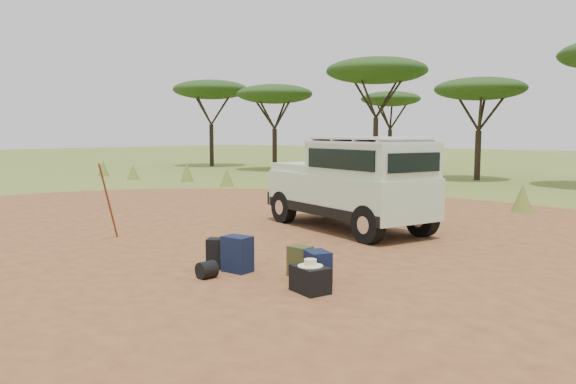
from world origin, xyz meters
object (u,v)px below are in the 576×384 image
Objects in this scene: hard_case at (310,280)px; walking_staff at (108,201)px; duffel_navy at (317,266)px; safari_vehicle at (352,185)px; backpack_navy at (237,254)px; backpack_olive at (300,262)px; backpack_black at (219,253)px.

walking_staff is at bearing -167.43° from hard_case.
safari_vehicle is at bearing 145.55° from duffel_navy.
backpack_navy is at bearing -62.63° from safari_vehicle.
safari_vehicle reaches higher than walking_staff.
backpack_olive is (0.96, 0.40, -0.05)m from backpack_navy.
walking_staff is (-3.31, -4.18, -0.23)m from safari_vehicle.
safari_vehicle is at bearing 113.64° from backpack_olive.
walking_staff is 4.07m from backpack_navy.
backpack_navy is at bearing -156.07° from backpack_olive.
duffel_navy is at bearing -45.28° from safari_vehicle.
backpack_olive reaches higher than hard_case.
safari_vehicle is at bearing 61.02° from backpack_black.
backpack_navy is 1.38m from duffel_navy.
walking_staff is 3.67m from backpack_black.
backpack_olive is (4.98, 0.11, -0.56)m from walking_staff.
backpack_black is 1.04× the size of backpack_olive.
walking_staff is at bearing 172.34° from backpack_navy.
backpack_navy is at bearing -169.51° from hard_case.
safari_vehicle reaches higher than duffel_navy.
hard_case is (1.61, -0.20, -0.10)m from backpack_navy.
backpack_navy is 1.21× the size of backpack_olive.
backpack_olive is 0.91× the size of hard_case.
backpack_navy reaches higher than backpack_black.
walking_staff reaches higher than backpack_olive.
duffel_navy is 0.88× the size of hard_case.
walking_staff reaches higher than backpack_navy.
backpack_olive is at bearing -15.76° from backpack_black.
backpack_navy is 1.62m from hard_case.
hard_case is (2.02, -0.18, -0.06)m from backpack_black.
backpack_black is 0.86× the size of backpack_navy.
backpack_black is at bearing -139.68° from duffel_navy.
backpack_black is at bearing -27.54° from walking_staff.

